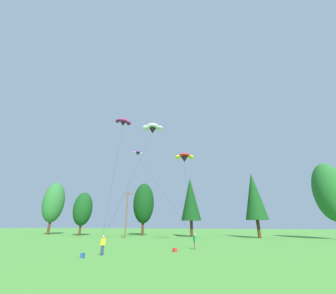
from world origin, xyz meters
name	(u,v)px	position (x,y,z in m)	size (l,w,h in m)	color
treeline_tree_a	(54,202)	(-37.06, 47.08, 8.24)	(5.48, 5.48, 13.61)	#472D19
treeline_tree_b	(83,209)	(-25.67, 44.13, 6.12)	(4.53, 4.53, 10.12)	#472D19
treeline_tree_c	(144,203)	(-11.26, 48.32, 7.62)	(5.20, 5.20, 12.58)	#472D19
treeline_tree_d	(190,199)	(1.11, 45.28, 8.10)	(4.44, 4.44, 12.92)	#472D19
treeline_tree_e	(254,196)	(14.77, 44.36, 8.27)	(4.50, 4.50, 13.19)	#472D19
treeline_tree_f	(330,191)	(28.55, 43.21, 8.61)	(5.64, 5.64, 14.22)	#472D19
utility_pole	(127,212)	(-11.42, 38.33, 4.91)	(2.20, 0.26, 9.29)	brown
kite_flyer_near	(103,244)	(-3.86, 16.01, 0.99)	(0.39, 0.60, 1.69)	navy
kite_flyer_mid	(195,240)	(4.08, 22.35, 1.00)	(0.75, 0.76, 1.69)	gray
parafoil_kite_high_magenta	(123,122)	(-7.05, 24.52, 18.26)	(4.24, 9.56, 17.74)	#D12893
parafoil_kite_mid_red_yellow	(184,157)	(2.06, 30.23, 13.40)	(3.52, 9.00, 12.52)	red
parafoil_kite_far_white	(153,128)	(-3.84, 30.40, 19.56)	(4.09, 15.41, 19.42)	white
parafoil_kite_low_purple	(138,153)	(-8.47, 35.41, 16.64)	(13.26, 14.16, 15.57)	purple
backpack	(82,256)	(-4.65, 14.21, 0.20)	(0.32, 0.24, 0.40)	#234C89
picnic_cooler	(175,250)	(2.21, 19.97, 0.17)	(0.52, 0.36, 0.34)	red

